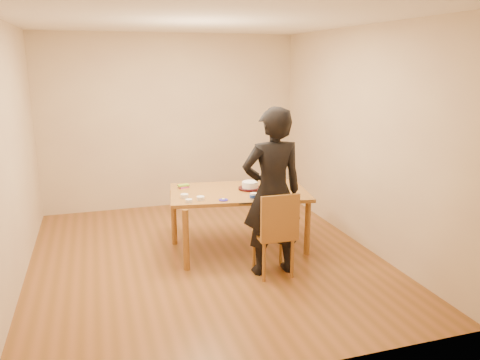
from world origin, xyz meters
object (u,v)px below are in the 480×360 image
object	(u,v)px
cake_plate	(250,188)
cake	(250,185)
dining_table	(239,193)
person	(272,192)
dining_chair	(273,235)

from	to	relation	value
cake_plate	cake	world-z (taller)	cake
dining_table	cake_plate	bearing A→B (deg)	22.86
cake_plate	cake	distance (m)	0.04
dining_table	person	size ratio (longest dim) A/B	0.90
cake	person	xyz separation A→B (m)	(-0.01, -0.77, 0.11)
cake_plate	person	distance (m)	0.78
dining_chair	cake_plate	xyz separation A→B (m)	(0.01, 0.81, 0.31)
dining_table	person	distance (m)	0.77
dining_table	person	bearing A→B (deg)	-69.33
dining_chair	cake_plate	bearing A→B (deg)	90.24
dining_table	cake_plate	size ratio (longest dim) A/B	5.68
dining_table	cake	world-z (taller)	cake
cake	person	world-z (taller)	person
dining_table	cake	xyz separation A→B (m)	(0.16, 0.04, 0.07)
cake_plate	cake	size ratio (longest dim) A/B	1.46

